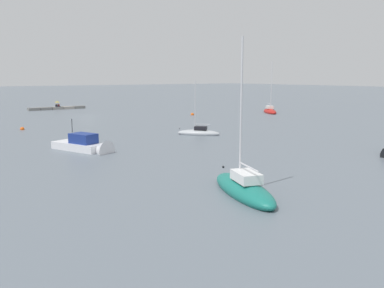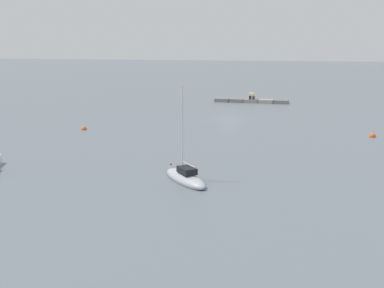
% 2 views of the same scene
% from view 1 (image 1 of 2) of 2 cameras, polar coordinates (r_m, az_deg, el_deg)
% --- Properties ---
extents(ground_plane, '(500.00, 500.00, 0.00)m').
position_cam_1_polar(ground_plane, '(77.05, -14.58, 3.83)').
color(ground_plane, slate).
extents(seawall_pier, '(12.42, 1.83, 0.59)m').
position_cam_1_polar(seawall_pier, '(95.18, -18.62, 4.86)').
color(seawall_pier, slate).
rests_on(seawall_pier, ground_plane).
extents(person_seated_maroon_left, '(0.46, 0.65, 0.73)m').
position_cam_1_polar(person_seated_maroon_left, '(95.17, -18.39, 5.20)').
color(person_seated_maroon_left, '#1E2333').
rests_on(person_seated_maroon_left, seawall_pier).
extents(person_seated_dark_right, '(0.46, 0.65, 0.73)m').
position_cam_1_polar(person_seated_dark_right, '(94.88, -18.69, 5.17)').
color(person_seated_dark_right, '#1E2333').
rests_on(person_seated_dark_right, seawall_pier).
extents(umbrella_open_yellow, '(1.18, 1.18, 1.26)m').
position_cam_1_polar(umbrella_open_yellow, '(95.11, -18.60, 5.70)').
color(umbrella_open_yellow, black).
rests_on(umbrella_open_yellow, seawall_pier).
extents(sailboat_grey_mid, '(4.81, 5.10, 7.03)m').
position_cam_1_polar(sailboat_grey_mid, '(50.94, 0.95, 1.62)').
color(sailboat_grey_mid, '#ADB2B7').
rests_on(sailboat_grey_mid, ground_plane).
extents(sailboat_teal_far, '(4.42, 7.94, 10.13)m').
position_cam_1_polar(sailboat_teal_far, '(25.61, 7.35, -6.28)').
color(sailboat_teal_far, '#197266').
rests_on(sailboat_teal_far, ground_plane).
extents(sailboat_red_outer, '(5.58, 7.07, 10.64)m').
position_cam_1_polar(sailboat_red_outer, '(83.06, 11.01, 4.61)').
color(sailboat_red_outer, red).
rests_on(sailboat_red_outer, ground_plane).
extents(motorboat_white_near, '(4.56, 7.24, 3.90)m').
position_cam_1_polar(motorboat_white_near, '(41.22, -14.73, -0.40)').
color(motorboat_white_near, silver).
rests_on(motorboat_white_near, ground_plane).
extents(mooring_buoy_near, '(0.65, 0.65, 0.65)m').
position_cam_1_polar(mooring_buoy_near, '(76.84, 0.05, 4.21)').
color(mooring_buoy_near, '#EA5914').
rests_on(mooring_buoy_near, ground_plane).
extents(mooring_buoy_mid, '(0.59, 0.59, 0.59)m').
position_cam_1_polar(mooring_buoy_mid, '(60.53, -22.97, 1.97)').
color(mooring_buoy_mid, '#EA5914').
rests_on(mooring_buoy_mid, ground_plane).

